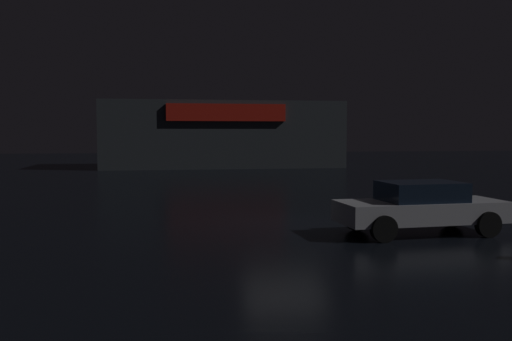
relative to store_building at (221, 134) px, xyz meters
name	(u,v)px	position (x,y,z in m)	size (l,w,h in m)	color
ground_plane	(285,223)	(-1.09, -28.45, -2.60)	(120.00, 120.00, 0.00)	black
store_building	(221,134)	(0.00, 0.00, 0.00)	(18.72, 7.45, 5.18)	#33383D
car_near	(421,207)	(2.13, -30.92, -1.85)	(4.62, 2.12, 1.43)	#B7B7BF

